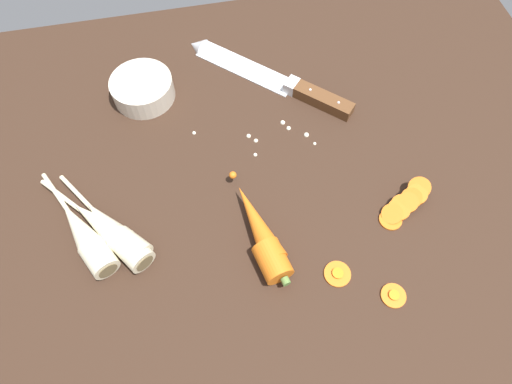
{
  "coord_description": "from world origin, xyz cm",
  "views": [
    {
      "loc": [
        -6.54,
        -33.71,
        61.02
      ],
      "look_at": [
        0.0,
        -2.0,
        1.5
      ],
      "focal_mm": 30.39,
      "sensor_mm": 36.0,
      "label": 1
    }
  ],
  "objects": [
    {
      "name": "ground_plane",
      "position": [
        0.0,
        0.0,
        -2.0
      ],
      "size": [
        120.0,
        90.0,
        4.0
      ],
      "primitive_type": "cube",
      "color": "#332116"
    },
    {
      "name": "chefs_knife",
      "position": [
        6.64,
        22.46,
        0.65
      ],
      "size": [
        27.58,
        26.25,
        4.18
      ],
      "color": "silver",
      "rests_on": "ground_plane"
    },
    {
      "name": "whole_carrot",
      "position": [
        -0.62,
        -9.34,
        2.1
      ],
      "size": [
        7.51,
        19.67,
        4.2
      ],
      "color": "orange",
      "rests_on": "ground_plane"
    },
    {
      "name": "parsnip_front",
      "position": [
        -21.88,
        -4.65,
        1.98
      ],
      "size": [
        14.04,
        18.92,
        4.0
      ],
      "color": "beige",
      "rests_on": "ground_plane"
    },
    {
      "name": "parsnip_mid_left",
      "position": [
        -26.29,
        -4.38,
        1.98
      ],
      "size": [
        11.83,
        19.72,
        4.0
      ],
      "color": "beige",
      "rests_on": "ground_plane"
    },
    {
      "name": "parsnip_mid_right",
      "position": [
        -22.88,
        -4.07,
        1.98
      ],
      "size": [
        16.77,
        17.94,
        4.0
      ],
      "color": "beige",
      "rests_on": "ground_plane"
    },
    {
      "name": "carrot_slice_stack",
      "position": [
        22.21,
        -8.58,
        1.2
      ],
      "size": [
        9.15,
        7.1,
        3.78
      ],
      "color": "orange",
      "rests_on": "ground_plane"
    },
    {
      "name": "carrot_slice_stray_near",
      "position": [
        8.98,
        -16.96,
        0.36
      ],
      "size": [
        3.92,
        3.92,
        0.7
      ],
      "color": "orange",
      "rests_on": "ground_plane"
    },
    {
      "name": "carrot_slice_stray_mid",
      "position": [
        15.83,
        -21.61,
        0.36
      ],
      "size": [
        3.58,
        3.58,
        0.7
      ],
      "color": "orange",
      "rests_on": "ground_plane"
    },
    {
      "name": "prep_bowl",
      "position": [
        -15.63,
        22.39,
        2.15
      ],
      "size": [
        11.0,
        11.0,
        4.0
      ],
      "color": "beige",
      "rests_on": "ground_plane"
    },
    {
      "name": "mince_crumbs",
      "position": [
        5.41,
        9.28,
        0.39
      ],
      "size": [
        20.5,
        7.22,
        0.9
      ],
      "color": "silver",
      "rests_on": "ground_plane"
    }
  ]
}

